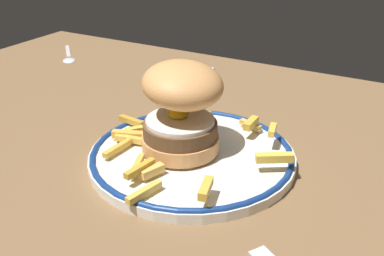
{
  "coord_description": "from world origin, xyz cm",
  "views": [
    {
      "loc": [
        20.25,
        -41.74,
        28.75
      ],
      "look_at": [
        -3.85,
        1.33,
        4.6
      ],
      "focal_mm": 42.53,
      "sensor_mm": 36.0,
      "label": 1
    }
  ],
  "objects_px": {
    "burger": "(182,106)",
    "dinner_plate": "(192,155)",
    "fork": "(188,78)",
    "spoon": "(69,57)"
  },
  "relations": [
    {
      "from": "burger",
      "to": "dinner_plate",
      "type": "bearing_deg",
      "value": 1.79
    },
    {
      "from": "dinner_plate",
      "to": "fork",
      "type": "height_order",
      "value": "dinner_plate"
    },
    {
      "from": "burger",
      "to": "spoon",
      "type": "bearing_deg",
      "value": 149.62
    },
    {
      "from": "spoon",
      "to": "dinner_plate",
      "type": "bearing_deg",
      "value": -29.52
    },
    {
      "from": "burger",
      "to": "fork",
      "type": "distance_m",
      "value": 0.3
    },
    {
      "from": "dinner_plate",
      "to": "burger",
      "type": "xyz_separation_m",
      "value": [
        -0.01,
        -0.0,
        0.06
      ]
    },
    {
      "from": "dinner_plate",
      "to": "burger",
      "type": "bearing_deg",
      "value": -178.21
    },
    {
      "from": "dinner_plate",
      "to": "spoon",
      "type": "xyz_separation_m",
      "value": [
        -0.43,
        0.24,
        -0.0
      ]
    },
    {
      "from": "dinner_plate",
      "to": "spoon",
      "type": "distance_m",
      "value": 0.5
    },
    {
      "from": "dinner_plate",
      "to": "spoon",
      "type": "bearing_deg",
      "value": 150.48
    }
  ]
}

